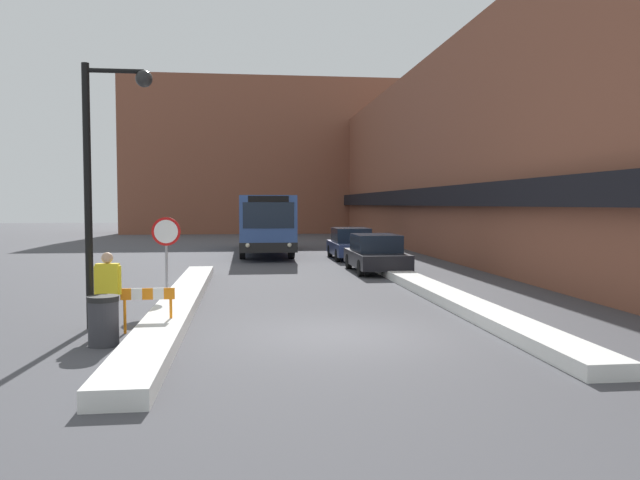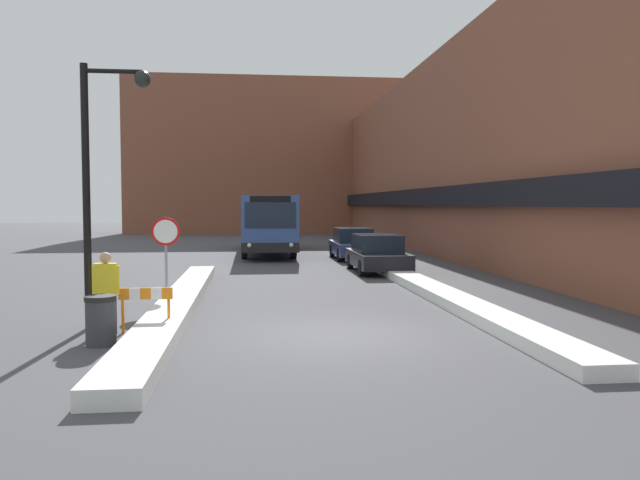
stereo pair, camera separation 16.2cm
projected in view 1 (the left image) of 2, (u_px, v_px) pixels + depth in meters
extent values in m
plane|color=#47474C|center=(339.00, 335.00, 12.80)|extent=(160.00, 160.00, 0.00)
cube|color=brown|center=(444.00, 163.00, 37.47)|extent=(5.00, 60.00, 10.35)
cube|color=black|center=(399.00, 198.00, 37.27)|extent=(0.50, 60.00, 0.90)
cube|color=brown|center=(265.00, 158.00, 59.57)|extent=(26.00, 8.00, 14.15)
cube|color=silver|center=(179.00, 303.00, 15.92)|extent=(0.90, 16.02, 0.30)
cube|color=silver|center=(431.00, 289.00, 18.61)|extent=(0.90, 18.69, 0.28)
cube|color=#335193|center=(265.00, 221.00, 34.05)|extent=(2.63, 11.83, 2.62)
cube|color=black|center=(265.00, 240.00, 34.11)|extent=(2.65, 11.85, 0.46)
cube|color=#192333|center=(265.00, 214.00, 34.03)|extent=(2.65, 10.89, 0.72)
cube|color=#192333|center=(269.00, 215.00, 28.15)|extent=(2.32, 0.03, 1.18)
cube|color=black|center=(268.00, 199.00, 28.11)|extent=(1.84, 0.03, 0.28)
sphere|color=#F2EAC6|center=(248.00, 245.00, 28.11)|extent=(0.20, 0.20, 0.20)
sphere|color=#F2EAC6|center=(290.00, 245.00, 28.33)|extent=(0.20, 0.20, 0.20)
cylinder|color=black|center=(242.00, 248.00, 30.34)|extent=(0.28, 1.11, 1.11)
cylinder|color=black|center=(291.00, 247.00, 30.63)|extent=(0.28, 1.11, 1.11)
cylinder|color=black|center=(243.00, 239.00, 37.62)|extent=(0.28, 1.11, 1.11)
cylinder|color=black|center=(283.00, 239.00, 37.90)|extent=(0.28, 1.11, 1.11)
cube|color=black|center=(376.00, 259.00, 24.54)|extent=(1.90, 4.36, 0.57)
cube|color=#192333|center=(376.00, 243.00, 24.61)|extent=(1.67, 2.40, 0.67)
cylinder|color=black|center=(406.00, 267.00, 23.31)|extent=(0.20, 0.63, 0.63)
cylinder|color=black|center=(361.00, 268.00, 23.11)|extent=(0.20, 0.63, 0.63)
cylinder|color=black|center=(390.00, 261.00, 26.00)|extent=(0.20, 0.63, 0.63)
cylinder|color=black|center=(349.00, 261.00, 25.79)|extent=(0.20, 0.63, 0.63)
cube|color=navy|center=(351.00, 248.00, 30.39)|extent=(1.87, 4.25, 0.59)
cube|color=#192333|center=(351.00, 235.00, 30.46)|extent=(1.64, 2.34, 0.69)
cylinder|color=black|center=(374.00, 255.00, 29.20)|extent=(0.20, 0.61, 0.61)
cylinder|color=black|center=(338.00, 255.00, 29.00)|extent=(0.20, 0.61, 0.61)
cylinder|color=black|center=(363.00, 251.00, 31.81)|extent=(0.20, 0.61, 0.61)
cylinder|color=black|center=(330.00, 251.00, 31.61)|extent=(0.20, 0.61, 0.61)
cylinder|color=gray|center=(167.00, 261.00, 16.63)|extent=(0.07, 0.07, 2.33)
cylinder|color=red|center=(166.00, 231.00, 16.57)|extent=(0.76, 0.03, 0.76)
cylinder|color=white|center=(166.00, 232.00, 16.55)|extent=(0.62, 0.02, 0.62)
cylinder|color=black|center=(88.00, 198.00, 13.23)|extent=(0.16, 0.16, 5.64)
cylinder|color=black|center=(115.00, 71.00, 13.15)|extent=(1.20, 0.10, 0.10)
sphere|color=black|center=(144.00, 79.00, 13.23)|extent=(0.36, 0.36, 0.36)
cylinder|color=#333851|center=(101.00, 314.00, 12.81)|extent=(0.13, 0.13, 0.84)
cylinder|color=#333851|center=(116.00, 314.00, 12.84)|extent=(0.13, 0.13, 0.84)
cube|color=yellow|center=(108.00, 279.00, 12.78)|extent=(0.46, 0.22, 0.63)
sphere|color=tan|center=(107.00, 258.00, 12.76)|extent=(0.23, 0.23, 0.23)
cylinder|color=yellow|center=(96.00, 280.00, 12.76)|extent=(0.10, 0.10, 0.59)
cylinder|color=yellow|center=(119.00, 280.00, 12.80)|extent=(0.10, 0.10, 0.59)
cylinder|color=#38383D|center=(103.00, 324.00, 11.78)|extent=(0.56, 0.56, 0.85)
cylinder|color=black|center=(103.00, 299.00, 11.75)|extent=(0.59, 0.59, 0.10)
cylinder|color=orange|center=(125.00, 317.00, 12.90)|extent=(0.06, 0.06, 0.70)
cylinder|color=orange|center=(171.00, 316.00, 13.01)|extent=(0.06, 0.06, 0.70)
cube|color=orange|center=(126.00, 294.00, 12.87)|extent=(0.22, 0.04, 0.24)
cube|color=white|center=(137.00, 294.00, 12.90)|extent=(0.22, 0.04, 0.24)
cube|color=orange|center=(148.00, 294.00, 12.93)|extent=(0.22, 0.04, 0.24)
cube|color=white|center=(159.00, 294.00, 12.95)|extent=(0.22, 0.04, 0.24)
cube|color=orange|center=(169.00, 294.00, 12.98)|extent=(0.22, 0.04, 0.24)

